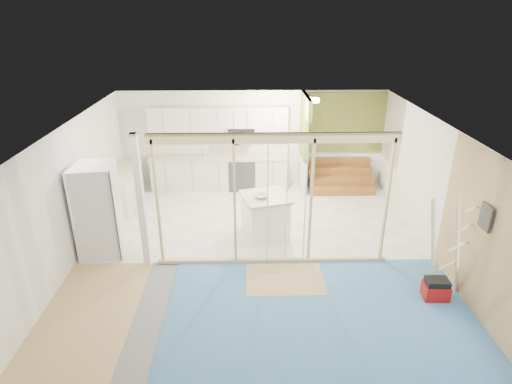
{
  "coord_description": "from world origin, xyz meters",
  "views": [
    {
      "loc": [
        -0.18,
        -7.08,
        4.56
      ],
      "look_at": [
        0.0,
        0.6,
        1.23
      ],
      "focal_mm": 30.0,
      "sensor_mm": 36.0,
      "label": 1
    }
  ],
  "objects_px": {
    "fridge": "(98,211)",
    "toolbox": "(436,289)",
    "island": "(265,216)",
    "ladder": "(449,247)"
  },
  "relations": [
    {
      "from": "fridge",
      "to": "toolbox",
      "type": "height_order",
      "value": "fridge"
    },
    {
      "from": "island",
      "to": "toolbox",
      "type": "relative_size",
      "value": 2.72
    },
    {
      "from": "toolbox",
      "to": "island",
      "type": "bearing_deg",
      "value": 143.72
    },
    {
      "from": "toolbox",
      "to": "ladder",
      "type": "distance_m",
      "value": 0.77
    },
    {
      "from": "island",
      "to": "ladder",
      "type": "xyz_separation_m",
      "value": [
        2.92,
        -2.18,
        0.48
      ]
    },
    {
      "from": "toolbox",
      "to": "fridge",
      "type": "bearing_deg",
      "value": 168.06
    },
    {
      "from": "fridge",
      "to": "ladder",
      "type": "relative_size",
      "value": 1.02
    },
    {
      "from": "island",
      "to": "ladder",
      "type": "bearing_deg",
      "value": -52.13
    },
    {
      "from": "fridge",
      "to": "island",
      "type": "height_order",
      "value": "fridge"
    },
    {
      "from": "ladder",
      "to": "fridge",
      "type": "bearing_deg",
      "value": 144.19
    }
  ]
}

